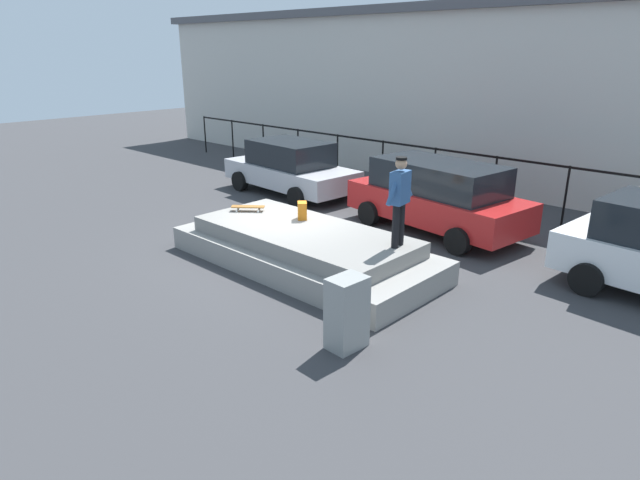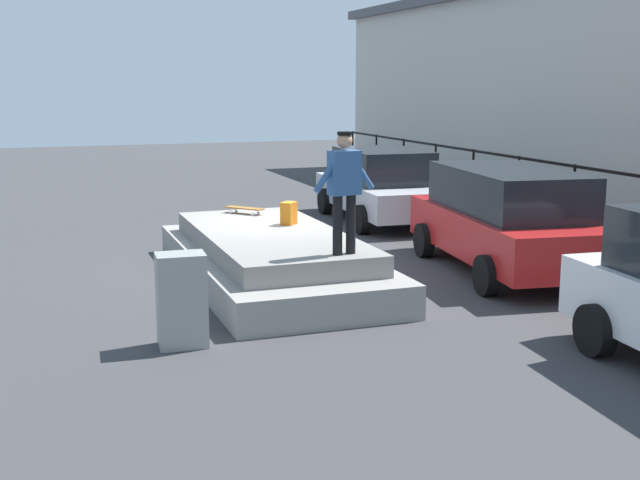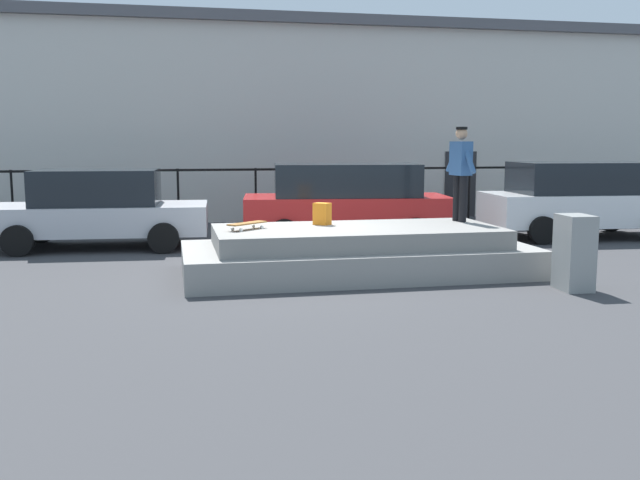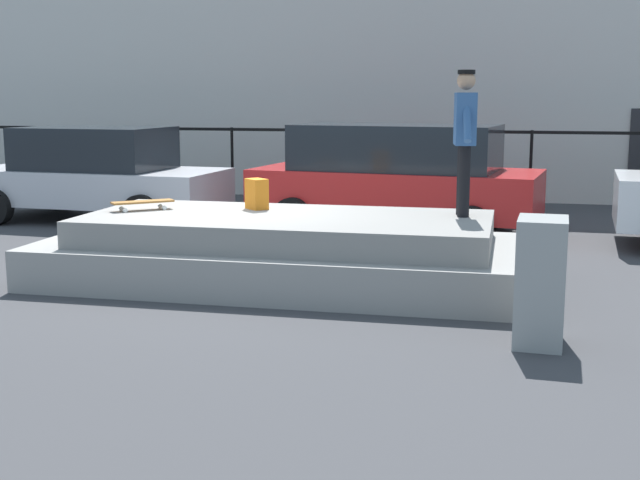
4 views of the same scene
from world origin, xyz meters
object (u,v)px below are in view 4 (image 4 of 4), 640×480
skateboarder (465,132)px  skateboard (143,202)px  utility_box (540,282)px  backpack (257,194)px  car_silver_sedan_near (96,173)px  car_red_hatchback_mid (396,176)px

skateboarder → skateboard: (-4.01, -0.43, -0.91)m
utility_box → backpack: bearing=147.6°
skateboard → car_silver_sedan_near: (-2.80, 4.07, -0.06)m
car_silver_sedan_near → car_red_hatchback_mid: size_ratio=0.98×
skateboard → backpack: 1.46m
skateboard → skateboarder: bearing=6.1°
car_silver_sedan_near → backpack: bearing=-40.9°
utility_box → car_silver_sedan_near: bearing=144.6°
car_red_hatchback_mid → utility_box: size_ratio=4.14×
skateboard → car_silver_sedan_near: bearing=124.6°
car_red_hatchback_mid → utility_box: (2.16, -6.02, -0.36)m
car_silver_sedan_near → utility_box: (7.67, -6.13, -0.28)m
skateboard → car_silver_sedan_near: 4.94m
car_silver_sedan_near → utility_box: car_silver_sedan_near is taller
skateboarder → backpack: (-2.62, -0.00, -0.82)m
backpack → car_red_hatchback_mid: car_red_hatchback_mid is taller
skateboard → utility_box: size_ratio=0.61×
car_silver_sedan_near → car_red_hatchback_mid: bearing=-1.1°
skateboarder → backpack: skateboarder is taller
skateboarder → skateboard: skateboarder is taller
backpack → car_red_hatchback_mid: (1.32, 3.53, -0.07)m
car_red_hatchback_mid → utility_box: 6.41m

